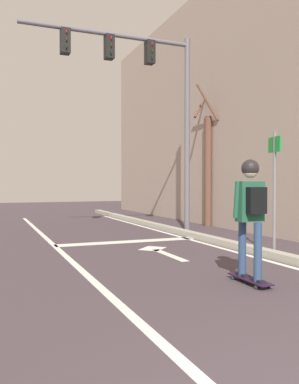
# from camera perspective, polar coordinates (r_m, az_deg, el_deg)

# --- Properties ---
(lane_line_center) EXTENTS (0.12, 20.00, 0.01)m
(lane_line_center) POSITION_cam_1_polar(r_m,az_deg,el_deg) (7.11, -10.36, -10.08)
(lane_line_center) COLOR silver
(lane_line_center) RESTS_ON ground
(lane_line_curbside) EXTENTS (0.12, 20.00, 0.01)m
(lane_line_curbside) POSITION_cam_1_polar(r_m,az_deg,el_deg) (8.40, 12.37, -8.34)
(lane_line_curbside) COLOR silver
(lane_line_curbside) RESTS_ON ground
(stop_bar) EXTENTS (3.43, 0.40, 0.01)m
(stop_bar) POSITION_cam_1_polar(r_m,az_deg,el_deg) (9.73, -3.14, -7.00)
(stop_bar) COLOR silver
(stop_bar) RESTS_ON ground
(lane_arrow_stem) EXTENTS (0.16, 1.40, 0.01)m
(lane_arrow_stem) POSITION_cam_1_polar(r_m,az_deg,el_deg) (7.95, 2.82, -8.85)
(lane_arrow_stem) COLOR silver
(lane_arrow_stem) RESTS_ON ground
(lane_arrow_head) EXTENTS (0.71, 0.71, 0.01)m
(lane_arrow_head) POSITION_cam_1_polar(r_m,az_deg,el_deg) (8.72, 0.44, -7.96)
(lane_arrow_head) COLOR silver
(lane_arrow_head) RESTS_ON ground
(curb_strip) EXTENTS (0.24, 24.00, 0.14)m
(curb_strip) POSITION_cam_1_polar(r_m,az_deg,el_deg) (8.53, 13.77, -7.74)
(curb_strip) COLOR #A6A293
(curb_strip) RESTS_ON ground
(skateboard) EXTENTS (0.25, 0.84, 0.07)m
(skateboard) POSITION_cam_1_polar(r_m,az_deg,el_deg) (5.90, 13.94, -11.85)
(skateboard) COLOR #28132F
(skateboard) RESTS_ON ground
(skater) EXTENTS (0.46, 0.61, 1.65)m
(skater) POSITION_cam_1_polar(r_m,az_deg,el_deg) (5.74, 14.08, -1.56)
(skater) COLOR navy
(skater) RESTS_ON skateboard
(traffic_signal_mast) EXTENTS (4.83, 0.34, 5.64)m
(traffic_signal_mast) POSITION_cam_1_polar(r_m,az_deg,el_deg) (11.72, -0.85, 15.07)
(traffic_signal_mast) COLOR #5F5B64
(traffic_signal_mast) RESTS_ON ground
(street_sign_post) EXTENTS (0.12, 0.44, 2.40)m
(street_sign_post) POSITION_cam_1_polar(r_m,az_deg,el_deg) (8.28, 17.22, 2.34)
(street_sign_post) COLOR slate
(street_sign_post) RESTS_ON ground
(roadside_tree) EXTENTS (0.98, 1.00, 4.58)m
(roadside_tree) POSITION_cam_1_polar(r_m,az_deg,el_deg) (13.32, 8.22, 3.81)
(roadside_tree) COLOR brown
(roadside_tree) RESTS_ON ground
(building_block) EXTENTS (9.70, 13.81, 8.02)m
(building_block) POSITION_cam_1_polar(r_m,az_deg,el_deg) (18.46, 17.74, 9.29)
(building_block) COLOR #A18F81
(building_block) RESTS_ON ground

